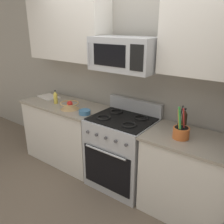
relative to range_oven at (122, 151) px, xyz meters
name	(u,v)px	position (x,y,z in m)	size (l,w,h in m)	color
ground_plane	(90,210)	(0.00, -0.63, -0.47)	(16.00, 16.00, 0.00)	#6B5B4C
wall_back	(140,82)	(0.00, 0.38, 0.83)	(8.00, 0.10, 2.60)	#9E998E
counter_left	(66,132)	(-1.02, 0.00, -0.02)	(1.27, 0.63, 0.91)	silver
range_oven	(122,151)	(0.00, 0.00, 0.00)	(0.76, 0.67, 1.09)	#B2B5BA
counter_right	(188,177)	(0.86, 0.00, -0.02)	(0.94, 0.63, 0.91)	silver
microwave	(125,54)	(0.00, 0.03, 1.21)	(0.76, 0.44, 0.37)	#B2B5BA
upper_cabinets_left	(68,30)	(-1.03, 0.16, 1.44)	(1.26, 0.34, 0.78)	silver
upper_cabinets_right	(212,34)	(0.87, 0.16, 1.44)	(0.93, 0.34, 0.78)	silver
utensil_crock	(181,132)	(0.75, -0.06, 0.51)	(0.17, 0.17, 0.34)	#D1662D
fruit_basket	(70,105)	(-0.79, -0.11, 0.49)	(0.26, 0.26, 0.11)	tan
cutting_board	(49,97)	(-1.44, 0.07, 0.44)	(0.34, 0.22, 0.02)	silver
bottle_oil	(55,97)	(-1.12, -0.06, 0.52)	(0.06, 0.06, 0.19)	gold
bottle_soy	(184,120)	(0.70, 0.16, 0.55)	(0.06, 0.06, 0.24)	#382314
prep_bowl	(85,112)	(-0.49, -0.14, 0.47)	(0.15, 0.15, 0.06)	teal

